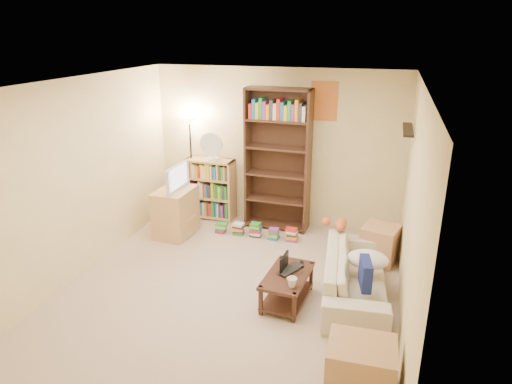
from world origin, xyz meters
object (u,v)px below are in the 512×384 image
tall_bookshelf (278,157)px  side_table (380,244)px  coffee_table (287,285)px  laptop (294,271)px  desk_fan (211,146)px  tv_stand (176,212)px  sofa (355,274)px  short_bookshelf (211,189)px  end_cabinet (361,368)px  television (174,177)px  tabby_cat (338,224)px  floor_lamp (190,138)px  mug (292,282)px

tall_bookshelf → side_table: size_ratio=4.30×
coffee_table → laptop: (0.06, 0.06, 0.15)m
desk_fan → tv_stand: bearing=-113.7°
sofa → laptop: bearing=110.2°
desk_fan → side_table: desk_fan is taller
short_bookshelf → end_cabinet: (2.73, -3.34, -0.27)m
television → sofa: bearing=-106.8°
television → tall_bookshelf: (1.43, 0.71, 0.24)m
desk_fan → side_table: 3.01m
laptop → television: (-2.13, 1.29, 0.56)m
tabby_cat → tv_stand: 2.54m
laptop → sofa: bearing=-39.0°
floor_lamp → tv_stand: bearing=-85.7°
short_bookshelf → television: bearing=-107.3°
television → end_cabinet: television is taller
tv_stand → floor_lamp: size_ratio=0.43×
desk_fan → laptop: bearing=-48.4°
sofa → mug: bearing=129.8°
short_bookshelf → coffee_table: bearing=-48.3°
tall_bookshelf → short_bookshelf: 1.34m
sofa → short_bookshelf: bearing=50.3°
desk_fan → end_cabinet: (2.67, -3.29, -1.01)m
tall_bookshelf → tv_stand: bearing=-151.6°
tabby_cat → short_bookshelf: bearing=154.5°
mug → side_table: 1.83m
laptop → floor_lamp: floor_lamp is taller
desk_fan → side_table: bearing=-15.4°
side_table → laptop: bearing=-126.4°
mug → desk_fan: desk_fan is taller
tv_stand → floor_lamp: bearing=96.3°
television → side_table: 3.14m
desk_fan → short_bookshelf: bearing=140.3°
side_table → tabby_cat: bearing=-154.1°
tall_bookshelf → floor_lamp: tall_bookshelf is taller
side_table → end_cabinet: side_table is taller
side_table → end_cabinet: 2.54m
laptop → television: television is taller
tv_stand → mug: bearing=-34.3°
laptop → side_table: bearing=-10.9°
desk_fan → floor_lamp: 0.40m
coffee_table → side_table: side_table is taller
laptop → side_table: size_ratio=0.83×
coffee_table → mug: size_ratio=5.70×
coffee_table → sofa: bearing=32.6°
desk_fan → side_table: size_ratio=0.89×
side_table → television: bearing=179.8°
television → end_cabinet: bearing=-128.4°
side_table → short_bookshelf: bearing=164.0°
tv_stand → floor_lamp: floor_lamp is taller
tabby_cat → short_bookshelf: 2.49m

